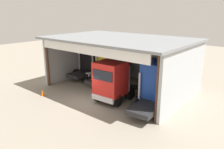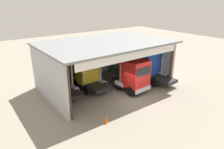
{
  "view_description": "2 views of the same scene",
  "coord_description": "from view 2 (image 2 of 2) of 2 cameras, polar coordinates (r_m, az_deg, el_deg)",
  "views": [
    {
      "loc": [
        12.84,
        -12.52,
        7.62
      ],
      "look_at": [
        0.0,
        2.97,
        1.75
      ],
      "focal_mm": 34.92,
      "sensor_mm": 36.0,
      "label": 1
    },
    {
      "loc": [
        -12.51,
        -13.79,
        9.58
      ],
      "look_at": [
        0.0,
        2.97,
        1.75
      ],
      "focal_mm": 33.07,
      "sensor_mm": 36.0,
      "label": 2
    }
  ],
  "objects": [
    {
      "name": "traffic_cone",
      "position": [
        17.11,
        -1.61,
        -12.41
      ],
      "size": [
        0.36,
        0.36,
        0.56
      ],
      "primitive_type": "cone",
      "color": "orange",
      "rests_on": "ground"
    },
    {
      "name": "truck_blue_center_right_bay",
      "position": [
        25.25,
        10.2,
        2.6
      ],
      "size": [
        2.87,
        5.32,
        3.73
      ],
      "rotation": [
        0.0,
        0.0,
        0.07
      ],
      "color": "#1E47B7",
      "rests_on": "ground"
    },
    {
      "name": "tool_cart",
      "position": [
        23.94,
        -16.59,
        -2.67
      ],
      "size": [
        0.9,
        0.6,
        1.0
      ],
      "primitive_type": "cube",
      "color": "black",
      "rests_on": "ground"
    },
    {
      "name": "oil_drum",
      "position": [
        28.26,
        -0.07,
        1.69
      ],
      "size": [
        0.58,
        0.58,
        0.91
      ],
      "primitive_type": "cylinder",
      "color": "#197233",
      "rests_on": "ground"
    },
    {
      "name": "truck_red_yard_outside",
      "position": [
        21.88,
        6.08,
        -0.24
      ],
      "size": [
        2.66,
        4.35,
        3.58
      ],
      "rotation": [
        0.0,
        0.0,
        3.2
      ],
      "color": "red",
      "rests_on": "ground"
    },
    {
      "name": "workshop_shed",
      "position": [
        23.41,
        -3.06,
        5.63
      ],
      "size": [
        13.81,
        9.25,
        5.19
      ],
      "color": "#ADB2B7",
      "rests_on": "ground"
    },
    {
      "name": "truck_black_center_left_bay",
      "position": [
        21.9,
        -14.51,
        -1.03
      ],
      "size": [
        2.63,
        4.55,
        3.45
      ],
      "rotation": [
        0.0,
        0.0,
        0.01
      ],
      "color": "black",
      "rests_on": "ground"
    },
    {
      "name": "ground_plane",
      "position": [
        20.94,
        4.9,
        -6.78
      ],
      "size": [
        80.0,
        80.0,
        0.0
      ],
      "primitive_type": "plane",
      "color": "gray",
      "rests_on": "ground"
    },
    {
      "name": "truck_yellow_left_bay",
      "position": [
        22.97,
        -6.84,
        0.43
      ],
      "size": [
        2.56,
        4.71,
        3.3
      ],
      "rotation": [
        0.0,
        0.0,
        0.01
      ],
      "color": "yellow",
      "rests_on": "ground"
    }
  ]
}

